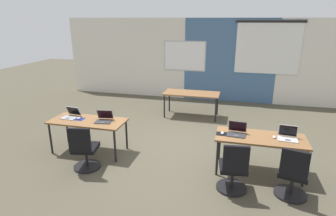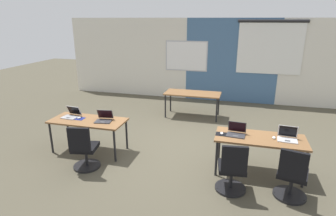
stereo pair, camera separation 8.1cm
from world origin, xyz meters
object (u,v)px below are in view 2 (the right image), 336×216
at_px(desk_near_right, 260,140).
at_px(laptop_near_right_inner, 236,132).
at_px(laptop_near_left_end, 71,115).
at_px(laptop_near_right_end, 287,137).
at_px(laptop_near_left_inner, 104,119).
at_px(mouse_near_right_inner, 222,133).
at_px(mouse_near_right_end, 274,138).
at_px(chair_near_left_inner, 84,151).
at_px(chair_near_right_end, 292,178).
at_px(desk_near_left, 88,122).
at_px(chair_near_right_inner, 232,172).
at_px(desk_far_center, 193,95).
at_px(mouse_near_left_end, 79,118).

distance_m(desk_near_right, laptop_near_right_inner, 0.44).
relative_size(laptop_near_left_end, laptop_near_right_end, 1.03).
height_order(laptop_near_left_inner, mouse_near_right_inner, laptop_near_left_inner).
bearing_deg(mouse_near_right_end, laptop_near_right_end, 2.35).
distance_m(chair_near_left_inner, chair_near_right_end, 3.67).
bearing_deg(laptop_near_left_inner, laptop_near_right_end, -9.35).
xyz_separation_m(desk_near_left, laptop_near_left_inner, (0.36, 0.03, 0.11)).
distance_m(desk_near_right, chair_near_left_inner, 3.28).
bearing_deg(desk_near_right, chair_near_right_inner, -120.50).
relative_size(desk_far_center, mouse_near_right_inner, 14.85).
bearing_deg(chair_near_right_inner, mouse_near_left_end, -20.53).
xyz_separation_m(laptop_near_left_inner, mouse_near_right_inner, (2.45, -0.07, -0.03)).
relative_size(desk_far_center, laptop_near_left_inner, 4.25).
height_order(mouse_near_left_end, mouse_near_right_end, mouse_near_left_end).
xyz_separation_m(mouse_near_left_end, chair_near_right_inner, (3.28, -0.77, -0.36)).
height_order(mouse_near_left_end, mouse_near_right_inner, same).
distance_m(desk_near_right, desk_far_center, 3.30).
relative_size(laptop_near_right_end, chair_near_right_inner, 0.38).
bearing_deg(desk_far_center, chair_near_right_end, -57.49).
height_order(desk_far_center, chair_near_left_inner, chair_near_left_inner).
xyz_separation_m(desk_near_right, desk_far_center, (-1.75, 2.80, 0.00)).
distance_m(desk_far_center, laptop_near_right_end, 3.55).
relative_size(desk_far_center, chair_near_right_end, 1.74).
bearing_deg(chair_near_right_inner, desk_near_right, -127.83).
bearing_deg(mouse_near_right_inner, laptop_near_left_end, 178.10).
height_order(desk_near_left, mouse_near_right_inner, mouse_near_right_inner).
xyz_separation_m(mouse_near_right_end, mouse_near_right_inner, (-0.92, -0.05, 0.00)).
distance_m(desk_near_left, mouse_near_left_end, 0.23).
bearing_deg(chair_near_right_end, laptop_near_right_inner, -24.12).
height_order(chair_near_left_inner, laptop_near_left_end, laptop_near_left_end).
xyz_separation_m(desk_far_center, laptop_near_left_end, (-2.19, -2.73, 0.11)).
relative_size(mouse_near_left_end, laptop_near_right_inner, 0.30).
distance_m(laptop_near_left_end, mouse_near_right_end, 4.18).
xyz_separation_m(laptop_near_right_end, mouse_near_right_end, (-0.22, -0.01, -0.03)).
height_order(desk_near_left, laptop_near_left_end, laptop_near_left_end).
bearing_deg(desk_near_right, chair_near_right_end, -55.53).
height_order(laptop_near_left_inner, laptop_near_right_inner, laptop_near_right_inner).
xyz_separation_m(mouse_near_right_end, laptop_near_right_inner, (-0.66, -0.00, 0.03)).
relative_size(desk_near_right, mouse_near_right_inner, 14.85).
xyz_separation_m(desk_far_center, chair_near_right_inner, (1.31, -3.55, -0.28)).
distance_m(desk_near_right, mouse_near_right_inner, 0.69).
relative_size(desk_near_right, laptop_near_left_inner, 4.25).
xyz_separation_m(laptop_near_right_end, laptop_near_right_inner, (-0.89, -0.01, -0.00)).
bearing_deg(chair_near_right_end, desk_far_center, -43.72).
height_order(laptop_near_right_end, mouse_near_right_end, laptop_near_right_end).
distance_m(laptop_near_left_inner, laptop_near_left_end, 0.81).
distance_m(desk_near_right, chair_near_right_end, 0.89).
bearing_deg(desk_near_left, laptop_near_left_inner, 4.54).
distance_m(desk_near_right, mouse_near_right_end, 0.25).
bearing_deg(mouse_near_right_inner, desk_far_center, 110.53).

